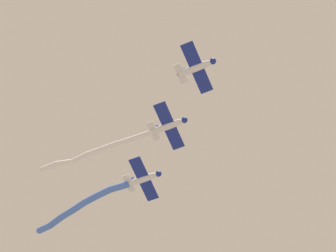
% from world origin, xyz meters
% --- Properties ---
extents(airplane_lead, '(6.73, 5.32, 1.73)m').
position_xyz_m(airplane_lead, '(-2.24, -1.42, 81.94)').
color(airplane_lead, silver).
extents(airplane_left_wing, '(6.70, 5.36, 1.73)m').
position_xyz_m(airplane_left_wing, '(-4.41, -9.85, 82.19)').
color(airplane_left_wing, silver).
extents(smoke_trail_left_wing, '(8.57, 14.61, 2.32)m').
position_xyz_m(smoke_trail_left_wing, '(0.84, -19.00, 82.88)').
color(smoke_trail_left_wing, white).
extents(airplane_right_wing, '(6.67, 5.39, 1.73)m').
position_xyz_m(airplane_right_wing, '(-6.57, -18.29, 82.44)').
color(airplane_right_wing, silver).
extents(smoke_trail_right_wing, '(5.92, 15.90, 3.50)m').
position_xyz_m(smoke_trail_right_wing, '(-2.56, -27.80, 83.43)').
color(smoke_trail_right_wing, '#4C75DB').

